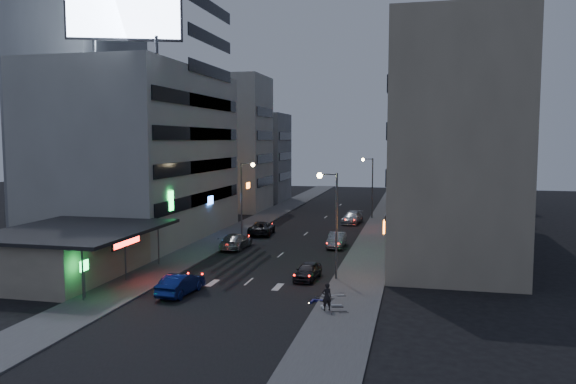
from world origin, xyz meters
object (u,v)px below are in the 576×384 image
(scooter_silver_b, at_px, (344,287))
(scooter_black_b, at_px, (335,291))
(parked_car_right_far, at_px, (352,218))
(road_car_blue, at_px, (181,284))
(parked_car_right_mid, at_px, (336,240))
(scooter_silver_a, at_px, (342,296))
(road_car_silver, at_px, (236,241))
(scooter_black_a, at_px, (347,303))
(parked_car_left, at_px, (262,228))
(scooter_blue, at_px, (331,292))
(person, at_px, (327,297))
(parked_car_right_near, at_px, (308,271))

(scooter_silver_b, bearing_deg, scooter_black_b, 136.42)
(parked_car_right_far, relative_size, road_car_blue, 1.13)
(parked_car_right_mid, height_order, parked_car_right_far, parked_car_right_far)
(scooter_silver_b, bearing_deg, scooter_silver_a, 160.71)
(road_car_silver, relative_size, scooter_black_a, 3.18)
(parked_car_left, relative_size, scooter_blue, 2.92)
(scooter_silver_a, distance_m, scooter_silver_b, 2.48)
(parked_car_right_mid, bearing_deg, person, -83.55)
(road_car_blue, bearing_deg, parked_car_left, -82.04)
(parked_car_right_far, relative_size, scooter_black_a, 3.08)
(parked_car_right_near, xyz_separation_m, parked_car_left, (-8.89, 18.73, 0.09))
(parked_car_left, xyz_separation_m, scooter_black_a, (12.81, -26.24, -0.12))
(scooter_black_b, height_order, scooter_silver_b, scooter_black_b)
(scooter_black_a, height_order, scooter_silver_a, scooter_silver_a)
(parked_car_right_near, xyz_separation_m, scooter_silver_b, (3.28, -3.92, -0.02))
(scooter_black_b, bearing_deg, parked_car_right_far, 27.06)
(parked_car_right_mid, height_order, scooter_silver_b, parked_car_right_mid)
(parked_car_right_far, bearing_deg, parked_car_left, -123.82)
(road_car_blue, distance_m, scooter_black_b, 10.61)
(scooter_black_b, bearing_deg, person, -161.25)
(person, xyz_separation_m, scooter_silver_b, (0.59, 3.79, -0.35))
(scooter_blue, bearing_deg, parked_car_right_far, 9.29)
(road_car_blue, relative_size, scooter_black_b, 2.66)
(parked_car_right_near, relative_size, scooter_black_b, 2.29)
(road_car_blue, distance_m, scooter_blue, 10.35)
(parked_car_left, distance_m, scooter_silver_a, 28.00)
(parked_car_right_far, height_order, scooter_silver_a, parked_car_right_far)
(road_car_blue, distance_m, scooter_silver_a, 11.19)
(scooter_silver_a, distance_m, scooter_blue, 1.17)
(scooter_silver_a, bearing_deg, parked_car_right_near, 14.64)
(parked_car_right_mid, relative_size, scooter_silver_b, 2.62)
(person, height_order, scooter_black_b, person)
(parked_car_right_far, bearing_deg, scooter_black_b, -79.10)
(scooter_black_a, distance_m, scooter_silver_a, 1.20)
(scooter_black_a, relative_size, scooter_blue, 0.90)
(parked_car_left, height_order, scooter_black_b, parked_car_left)
(scooter_black_a, bearing_deg, parked_car_right_mid, -9.32)
(scooter_black_a, relative_size, scooter_silver_b, 0.98)
(parked_car_right_mid, height_order, person, person)
(parked_car_right_near, relative_size, scooter_blue, 2.10)
(scooter_blue, xyz_separation_m, scooter_silver_b, (0.65, 1.66, -0.05))
(parked_car_left, bearing_deg, scooter_silver_b, 112.40)
(parked_car_right_near, distance_m, road_car_blue, 9.77)
(person, bearing_deg, road_car_silver, -87.89)
(road_car_blue, relative_size, scooter_blue, 2.44)
(parked_car_right_near, height_order, road_car_silver, road_car_silver)
(person, xyz_separation_m, scooter_blue, (-0.06, 2.12, -0.31))
(parked_car_right_mid, bearing_deg, scooter_silver_a, -80.87)
(scooter_silver_a, bearing_deg, scooter_black_b, 11.70)
(parked_car_right_near, bearing_deg, scooter_black_a, -57.75)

